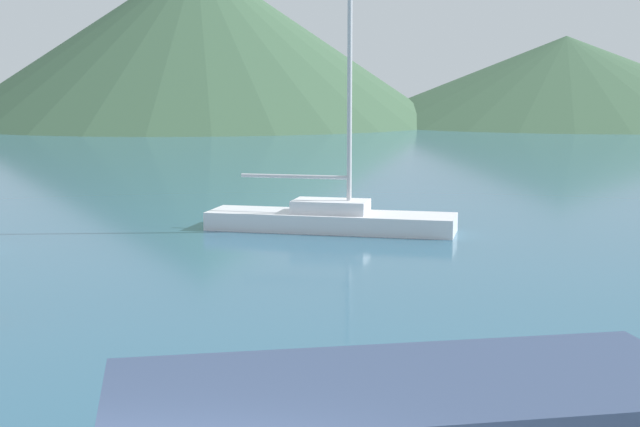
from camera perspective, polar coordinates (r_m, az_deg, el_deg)
name	(u,v)px	position (r m, az deg, el deg)	size (l,w,h in m)	color
sailboat_inner	(331,213)	(22.59, 0.72, 0.05)	(6.47, 2.75, 11.42)	silver
hill_central	(198,40)	(88.99, -7.81, 10.93)	(48.33, 48.33, 16.05)	#38563D
hill_east	(565,80)	(92.04, 15.41, 8.27)	(43.07, 43.07, 8.50)	#38563D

